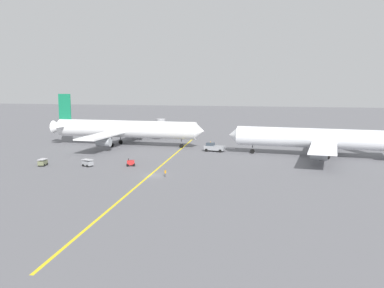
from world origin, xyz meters
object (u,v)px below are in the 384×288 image
at_px(airliner_at_gate_left, 124,129).
at_px(pushback_tug, 214,147).
at_px(airliner_being_pushed, 318,139).
at_px(jet_bridge, 160,125).
at_px(gse_baggage_cart_near_cluster, 88,163).
at_px(ground_crew_marshaller_foreground, 165,173).
at_px(gse_baggage_cart_trailing, 43,162).
at_px(gse_gpu_cart_small, 131,163).

bearing_deg(airliner_at_gate_left, pushback_tug, -10.12).
bearing_deg(airliner_being_pushed, jet_bridge, 147.93).
relative_size(gse_baggage_cart_near_cluster, ground_crew_marshaller_foreground, 1.88).
distance_m(airliner_being_pushed, pushback_tug, 29.85).
bearing_deg(gse_baggage_cart_trailing, airliner_being_pushed, 23.08).
bearing_deg(jet_bridge, airliner_at_gate_left, -98.92).
xyz_separation_m(airliner_at_gate_left, gse_gpu_cart_small, (14.49, -32.46, -4.60)).
bearing_deg(airliner_at_gate_left, ground_crew_marshaller_foreground, -58.38).
bearing_deg(gse_baggage_cart_trailing, gse_gpu_cart_small, 12.12).
distance_m(gse_gpu_cart_small, jet_bridge, 59.79).
bearing_deg(pushback_tug, gse_baggage_cart_near_cluster, -131.25).
relative_size(airliner_at_gate_left, gse_baggage_cart_near_cluster, 16.81).
height_order(gse_baggage_cart_near_cluster, ground_crew_marshaller_foreground, gse_baggage_cart_near_cluster).
distance_m(airliner_at_gate_left, gse_gpu_cart_small, 35.84).
height_order(airliner_being_pushed, gse_gpu_cart_small, airliner_being_pushed).
distance_m(airliner_being_pushed, jet_bridge, 65.84).
bearing_deg(gse_baggage_cart_near_cluster, gse_baggage_cart_trailing, -170.79).
bearing_deg(airliner_being_pushed, pushback_tug, 173.81).
bearing_deg(pushback_tug, ground_crew_marshaller_foreground, -96.52).
xyz_separation_m(gse_baggage_cart_near_cluster, ground_crew_marshaller_foreground, (21.85, -7.42, 0.00)).
relative_size(gse_baggage_cart_near_cluster, gse_gpu_cart_small, 1.24).
distance_m(pushback_tug, jet_bridge, 41.40).
bearing_deg(gse_baggage_cart_trailing, gse_baggage_cart_near_cluster, 9.21).
height_order(airliner_at_gate_left, gse_gpu_cart_small, airliner_at_gate_left).
height_order(airliner_at_gate_left, pushback_tug, airliner_at_gate_left).
bearing_deg(pushback_tug, airliner_at_gate_left, 169.88).
relative_size(pushback_tug, gse_baggage_cart_near_cluster, 2.95).
xyz_separation_m(airliner_being_pushed, pushback_tug, (-29.43, 3.19, -3.81)).
bearing_deg(ground_crew_marshaller_foreground, pushback_tug, 83.48).
xyz_separation_m(pushback_tug, ground_crew_marshaller_foreground, (-4.25, -37.18, -0.37)).
bearing_deg(jet_bridge, gse_gpu_cart_small, -80.01).
bearing_deg(airliner_being_pushed, gse_baggage_cart_trailing, -156.92).
xyz_separation_m(airliner_being_pushed, jet_bridge, (-55.80, 34.95, -0.63)).
relative_size(ground_crew_marshaller_foreground, jet_bridge, 0.08).
bearing_deg(pushback_tug, gse_gpu_cart_small, -120.64).
bearing_deg(gse_baggage_cart_near_cluster, gse_gpu_cart_small, 15.22).
relative_size(airliner_at_gate_left, jet_bridge, 2.46).
relative_size(gse_gpu_cart_small, gse_baggage_cart_trailing, 0.86).
height_order(pushback_tug, gse_gpu_cart_small, pushback_tug).
relative_size(pushback_tug, ground_crew_marshaller_foreground, 5.57).
bearing_deg(airliner_at_gate_left, gse_baggage_cart_near_cluster, -82.89).
relative_size(airliner_being_pushed, jet_bridge, 2.31).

